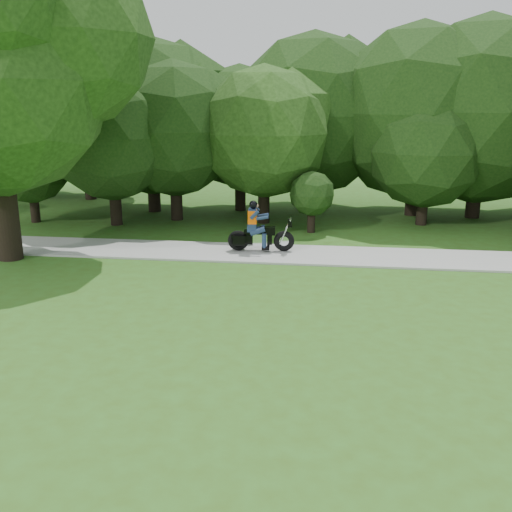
{
  "coord_description": "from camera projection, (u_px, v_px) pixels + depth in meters",
  "views": [
    {
      "loc": [
        -1.22,
        -8.61,
        4.49
      ],
      "look_at": [
        -2.8,
        3.37,
        1.21
      ],
      "focal_mm": 40.0,
      "sensor_mm": 36.0,
      "label": 1
    }
  ],
  "objects": [
    {
      "name": "ground",
      "position": [
        400.0,
        387.0,
        9.26
      ],
      "size": [
        100.0,
        100.0,
        0.0
      ],
      "primitive_type": "plane",
      "color": "#375A19",
      "rests_on": "ground"
    },
    {
      "name": "walkway",
      "position": [
        370.0,
        257.0,
        16.91
      ],
      "size": [
        60.0,
        2.2,
        0.06
      ],
      "primitive_type": "cube",
      "color": "#A0A09A",
      "rests_on": "ground"
    },
    {
      "name": "tree_line",
      "position": [
        364.0,
        120.0,
        22.41
      ],
      "size": [
        39.92,
        12.41,
        7.78
      ],
      "color": "black",
      "rests_on": "ground"
    },
    {
      "name": "touring_motorcycle",
      "position": [
        257.0,
        233.0,
        17.34
      ],
      "size": [
        2.04,
        0.69,
        1.56
      ],
      "rotation": [
        0.0,
        0.0,
        0.08
      ],
      "color": "black",
      "rests_on": "walkway"
    }
  ]
}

